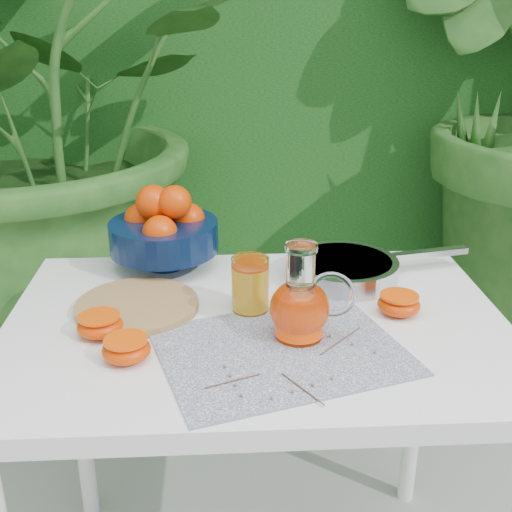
{
  "coord_description": "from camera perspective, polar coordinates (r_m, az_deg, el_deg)",
  "views": [
    {
      "loc": [
        -0.06,
        -1.04,
        1.35
      ],
      "look_at": [
        0.01,
        0.12,
        0.88
      ],
      "focal_mm": 45.0,
      "sensor_mm": 36.0,
      "label": 1
    }
  ],
  "objects": [
    {
      "name": "thyme_sprigs",
      "position": [
        1.12,
        3.59,
        -9.82
      ],
      "size": [
        0.31,
        0.25,
        0.01
      ],
      "color": "brown",
      "rests_on": "white_table"
    },
    {
      "name": "potted_plant_left",
      "position": [
        2.44,
        -19.01,
        13.14
      ],
      "size": [
        2.59,
        2.59,
        2.03
      ],
      "primitive_type": "imported",
      "rotation": [
        0.0,
        0.0,
        0.33
      ],
      "color": "#20511C",
      "rests_on": "ground"
    },
    {
      "name": "juice_tumbler",
      "position": [
        1.3,
        -0.51,
        -2.62
      ],
      "size": [
        0.1,
        0.1,
        0.11
      ],
      "color": "white",
      "rests_on": "white_table"
    },
    {
      "name": "white_table",
      "position": [
        1.33,
        0.05,
        -8.83
      ],
      "size": [
        1.0,
        0.7,
        0.75
      ],
      "color": "white",
      "rests_on": "ground"
    },
    {
      "name": "placemat",
      "position": [
        1.18,
        2.22,
        -8.38
      ],
      "size": [
        0.51,
        0.44,
        0.0
      ],
      "primitive_type": "cube",
      "rotation": [
        0.0,
        0.0,
        0.29
      ],
      "color": "#0C1948",
      "rests_on": "white_table"
    },
    {
      "name": "orange_halves",
      "position": [
        1.22,
        -3.71,
        -6.13
      ],
      "size": [
        0.7,
        0.26,
        0.04
      ],
      "color": "red",
      "rests_on": "white_table"
    },
    {
      "name": "juice_pitcher",
      "position": [
        1.19,
        4.01,
        -4.42
      ],
      "size": [
        0.17,
        0.14,
        0.19
      ],
      "color": "white",
      "rests_on": "white_table"
    },
    {
      "name": "fruit_bowl",
      "position": [
        1.52,
        -8.19,
        2.37
      ],
      "size": [
        0.27,
        0.27,
        0.2
      ],
      "color": "black",
      "rests_on": "white_table"
    },
    {
      "name": "cutting_board",
      "position": [
        1.35,
        -10.53,
        -4.38
      ],
      "size": [
        0.27,
        0.27,
        0.02
      ],
      "primitive_type": "cylinder",
      "rotation": [
        0.0,
        0.0,
        0.08
      ],
      "color": "#9D7447",
      "rests_on": "white_table"
    },
    {
      "name": "hedge_backdrop",
      "position": [
        3.1,
        -1.17,
        19.3
      ],
      "size": [
        8.0,
        1.65,
        2.5
      ],
      "color": "#134012",
      "rests_on": "ground"
    },
    {
      "name": "saute_pan",
      "position": [
        1.47,
        7.88,
        -1.06
      ],
      "size": [
        0.46,
        0.3,
        0.05
      ],
      "color": "#B6B5BA",
      "rests_on": "white_table"
    }
  ]
}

